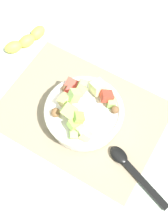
{
  "coord_description": "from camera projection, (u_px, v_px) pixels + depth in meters",
  "views": [
    {
      "loc": [
        0.21,
        -0.33,
        0.8
      ],
      "look_at": [
        0.02,
        -0.01,
        0.04
      ],
      "focal_mm": 50.54,
      "sensor_mm": 36.0,
      "label": 1
    }
  ],
  "objects": [
    {
      "name": "salad_bowl",
      "position": [
        84.0,
        112.0,
        0.85
      ],
      "size": [
        0.21,
        0.21,
        0.12
      ],
      "color": "white",
      "rests_on": "placemat"
    },
    {
      "name": "placemat",
      "position": [
        81.0,
        113.0,
        0.89
      ],
      "size": [
        0.45,
        0.33,
        0.01
      ],
      "primitive_type": "cube",
      "color": "gray",
      "rests_on": "ground_plane"
    },
    {
      "name": "banana_whole",
      "position": [
        26.0,
        40.0,
        0.98
      ],
      "size": [
        0.08,
        0.15,
        0.04
      ],
      "color": "yellow",
      "rests_on": "ground_plane"
    },
    {
      "name": "serving_spoon",
      "position": [
        129.0,
        166.0,
        0.81
      ],
      "size": [
        0.2,
        0.09,
        0.01
      ],
      "color": "black",
      "rests_on": "placemat"
    },
    {
      "name": "ground_plane",
      "position": [
        81.0,
        114.0,
        0.89
      ],
      "size": [
        2.4,
        2.4,
        0.0
      ],
      "primitive_type": "plane",
      "color": "silver"
    }
  ]
}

